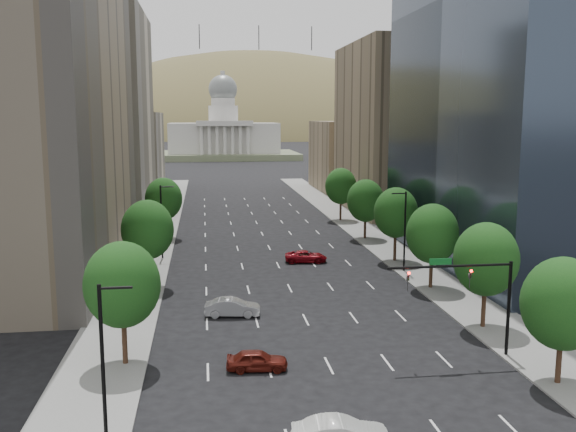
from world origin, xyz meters
name	(u,v)px	position (x,y,z in m)	size (l,w,h in m)	color
sidewalk_left	(142,269)	(-15.50, 60.00, 0.07)	(6.00, 200.00, 0.15)	slate
sidewalk_right	(407,260)	(15.50, 60.00, 0.07)	(6.00, 200.00, 0.15)	slate
midrise_cream_left	(106,114)	(-25.00, 103.00, 17.50)	(14.00, 30.00, 35.00)	beige
filler_left	(130,153)	(-25.00, 136.00, 9.00)	(14.00, 26.00, 18.00)	beige
parking_tan_right	(389,128)	(25.00, 100.00, 15.00)	(14.00, 30.00, 30.00)	#8C7759
filler_right	(347,156)	(25.00, 133.00, 8.00)	(14.00, 26.00, 16.00)	#8C7759
tree_right_0	(563,304)	(14.00, 25.00, 5.39)	(5.20, 5.20, 8.39)	#382316
tree_right_1	(486,259)	(14.00, 36.00, 5.75)	(5.20, 5.20, 8.75)	#382316
tree_right_2	(432,234)	(14.00, 48.00, 5.60)	(5.20, 5.20, 8.61)	#382316
tree_right_3	(396,213)	(14.00, 60.00, 5.89)	(5.20, 5.20, 8.89)	#382316
tree_right_4	(366,201)	(14.00, 74.00, 5.46)	(5.20, 5.20, 8.46)	#382316
tree_right_5	(341,186)	(14.00, 90.00, 5.75)	(5.20, 5.20, 8.75)	#382316
tree_left_0	(122,285)	(-14.00, 32.00, 5.75)	(5.20, 5.20, 8.75)	#382316
tree_left_1	(147,230)	(-14.00, 52.00, 5.96)	(5.20, 5.20, 8.97)	#382316
tree_left_2	(164,199)	(-14.00, 78.00, 5.68)	(5.20, 5.20, 8.68)	#382316
streetlight_rn	(404,229)	(13.44, 55.00, 4.84)	(1.70, 0.20, 9.00)	black
streetlight_ls	(104,365)	(-13.44, 20.00, 4.84)	(1.70, 0.20, 9.00)	black
streetlight_ln	(162,220)	(-13.44, 65.00, 4.84)	(1.70, 0.20, 9.00)	black
traffic_signal	(477,288)	(10.53, 30.00, 5.17)	(9.12, 0.40, 7.38)	black
capitol	(224,138)	(0.00, 249.71, 8.58)	(60.00, 40.00, 35.20)	#596647
foothills	(248,173)	(34.67, 599.39, -37.78)	(720.00, 413.00, 263.00)	brown
car_maroon	(257,360)	(-5.00, 29.88, 0.71)	(1.68, 4.17, 1.42)	#54150E
car_silver	(232,307)	(-6.12, 41.82, 0.78)	(1.66, 4.76, 1.57)	#939498
car_red_far	(306,256)	(3.46, 61.06, 0.69)	(2.29, 4.97, 1.38)	maroon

